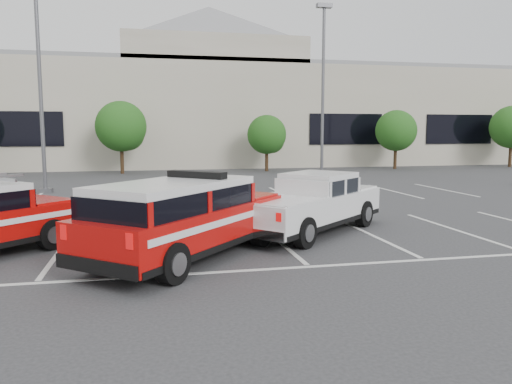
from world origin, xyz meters
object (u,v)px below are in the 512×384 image
white_pickup (311,209)px  tree_mid_left (122,128)px  light_pole_mid (323,92)px  fire_chief_suv (185,224)px  convention_building (187,110)px  tree_right (397,132)px  light_pole_left (40,79)px  tree_far_right (512,129)px  tree_mid_right (268,136)px

white_pickup → tree_mid_left: bearing=154.3°
light_pole_mid → fire_chief_suv: size_ratio=1.86×
convention_building → white_pickup: 31.52m
convention_building → tree_right: convention_building is taller
tree_mid_left → light_pole_left: size_ratio=0.47×
convention_building → tree_far_right: 26.83m
convention_building → white_pickup: convention_building is taller
tree_mid_right → light_pole_left: size_ratio=0.39×
convention_building → white_pickup: size_ratio=11.32×
tree_right → light_pole_mid: bearing=-143.2°
convention_building → tree_mid_left: (-5.09, -9.82, -1.68)m
light_pole_mid → tree_right: bearing=36.8°
tree_mid_left → light_pole_mid: bearing=-26.9°
tree_far_right → light_pole_left: bearing=-163.1°
light_pole_left → light_pole_mid: same height
tree_mid_left → tree_mid_right: tree_mid_left is taller
convention_building → light_pole_left: convention_building is taller
light_pole_mid → fire_chief_suv: (-9.49, -17.58, -4.39)m
tree_right → fire_chief_suv: (-17.59, -23.63, -1.98)m
tree_mid_left → tree_mid_right: bearing=-0.0°
tree_right → light_pole_left: (-23.09, -10.05, 2.41)m
tree_right → tree_far_right: bearing=0.0°
fire_chief_suv → light_pole_left: bearing=152.7°
convention_building → tree_far_right: size_ratio=12.38×
light_pole_mid → white_pickup: bearing=-110.7°
tree_far_right → tree_right: bearing=-180.0°
light_pole_mid → tree_mid_right: bearing=107.5°
tree_right → fire_chief_suv: tree_right is taller
light_pole_left → light_pole_mid: (15.00, 4.00, 0.00)m
tree_mid_right → light_pole_left: (-13.09, -10.05, 2.68)m
tree_far_right → light_pole_mid: (-18.09, -6.05, 2.14)m
convention_building → light_pole_left: size_ratio=5.86×
white_pickup → light_pole_mid: bearing=117.7°
tree_far_right → tree_mid_right: bearing=-180.0°
convention_building → light_pole_mid: size_ratio=5.86×
tree_mid_right → fire_chief_suv: bearing=-107.8°
tree_mid_right → fire_chief_suv: 24.87m
tree_mid_left → tree_far_right: 30.00m
convention_building → tree_mid_left: size_ratio=12.38×
convention_building → light_pole_mid: 17.27m
tree_far_right → white_pickup: 32.19m
convention_building → tree_mid_right: 11.20m
light_pole_left → tree_right: bearing=23.5°
light_pole_left → fire_chief_suv: bearing=-67.9°
tree_mid_right → white_pickup: size_ratio=0.75×
tree_right → light_pole_mid: light_pole_mid is taller
tree_mid_right → tree_far_right: (20.00, 0.00, 0.54)m
tree_right → light_pole_left: bearing=-156.5°
tree_far_right → white_pickup: (-23.90, -21.42, -2.38)m
light_pole_left → fire_chief_suv: (5.51, -13.58, -4.39)m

